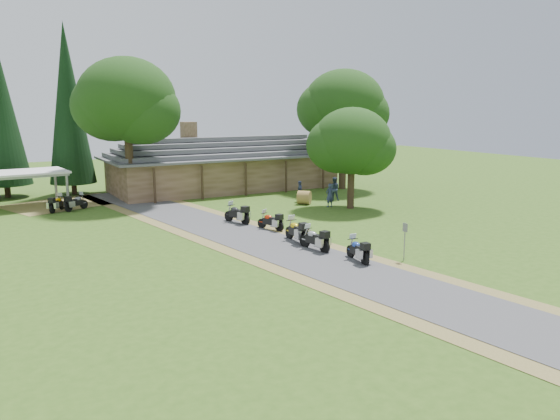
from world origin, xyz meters
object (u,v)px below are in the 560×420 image
motorcycle_row_e (237,213)px  motorcycle_row_b (315,238)px  hay_bale (304,197)px  carport (22,190)px  motorcycle_row_c (296,230)px  motorcycle_row_a (358,249)px  motorcycle_carport_b (76,202)px  lodge (224,163)px  motorcycle_carport_a (57,203)px  motorcycle_row_d (271,220)px

motorcycle_row_e → motorcycle_row_b: bearing=167.1°
motorcycle_row_b → hay_bale: size_ratio=1.83×
carport → motorcycle_row_e: 17.67m
carport → motorcycle_row_e: carport is taller
motorcycle_row_c → hay_bale: size_ratio=1.96×
motorcycle_row_a → motorcycle_row_e: size_ratio=0.91×
motorcycle_row_c → motorcycle_carport_b: bearing=31.6°
lodge → motorcycle_row_b: (-4.87, -22.67, -1.78)m
lodge → motorcycle_row_b: lodge is taller
motorcycle_row_e → motorcycle_carport_a: motorcycle_row_e is taller
carport → motorcycle_row_d: 20.47m
motorcycle_row_a → motorcycle_row_c: (-0.59, 4.86, 0.08)m
motorcycle_row_a → motorcycle_carport_a: (-11.02, 21.35, 0.01)m
motorcycle_row_b → motorcycle_row_a: bearing=-176.6°
motorcycle_row_d → motorcycle_row_e: motorcycle_row_e is taller
motorcycle_carport_a → motorcycle_row_a: bearing=-118.8°
lodge → motorcycle_carport_b: 14.67m
lodge → motorcycle_row_a: 25.94m
carport → motorcycle_carport_b: carport is taller
motorcycle_row_a → motorcycle_row_e: bearing=15.4°
motorcycle_row_a → motorcycle_carport_a: bearing=36.0°
motorcycle_carport_a → carport: bearing=67.3°
motorcycle_row_a → motorcycle_row_d: (-0.36, 8.32, -0.02)m
motorcycle_row_a → motorcycle_row_c: 4.89m
lodge → motorcycle_row_e: 15.50m
motorcycle_row_b → motorcycle_carport_b: 20.45m
motorcycle_row_a → motorcycle_row_c: motorcycle_row_c is taller
motorcycle_row_a → hay_bale: bearing=-14.2°
motorcycle_row_a → motorcycle_row_b: (-0.67, 2.86, 0.03)m
motorcycle_carport_b → motorcycle_row_d: bearing=-88.3°
motorcycle_row_c → hay_bale: (6.90, 10.12, -0.18)m
motorcycle_row_b → motorcycle_row_d: motorcycle_row_b is taller
motorcycle_row_e → lodge: bearing=-38.5°
motorcycle_carport_a → motorcycle_carport_b: motorcycle_carport_b is taller
motorcycle_row_a → carport: bearing=36.8°
motorcycle_row_c → motorcycle_carport_b: size_ratio=1.11×
motorcycle_row_b → motorcycle_row_e: motorcycle_row_e is taller
lodge → carport: size_ratio=3.37×
motorcycle_row_c → motorcycle_row_e: size_ratio=1.03×
lodge → motorcycle_carport_a: (-15.22, -4.19, -1.81)m
motorcycle_row_c → motorcycle_row_d: motorcycle_row_c is taller
motorcycle_row_e → motorcycle_carport_b: motorcycle_row_e is taller
motorcycle_row_d → motorcycle_carport_a: size_ratio=0.95×
motorcycle_row_e → hay_bale: bearing=-80.9°
motorcycle_carport_a → motorcycle_carport_b: (1.31, -0.14, 0.01)m
motorcycle_carport_a → motorcycle_row_e: bearing=-102.5°
motorcycle_row_b → motorcycle_row_d: (0.31, 5.46, -0.06)m
motorcycle_row_c → motorcycle_row_a: bearing=-170.6°
motorcycle_row_d → hay_bale: bearing=-66.6°
motorcycle_row_b → motorcycle_row_c: (0.07, 1.99, 0.05)m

